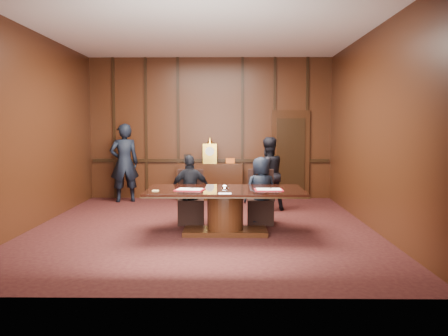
# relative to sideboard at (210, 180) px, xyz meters

# --- Properties ---
(room) EXTENTS (7.00, 7.04, 3.50)m
(room) POSITION_rel_sideboard_xyz_m (0.07, -3.12, 1.24)
(room) COLOR black
(room) RESTS_ON ground
(sideboard) EXTENTS (1.60, 0.45, 1.54)m
(sideboard) POSITION_rel_sideboard_xyz_m (0.00, 0.00, 0.00)
(sideboard) COLOR black
(sideboard) RESTS_ON ground
(conference_table) EXTENTS (2.62, 1.32, 0.76)m
(conference_table) POSITION_rel_sideboard_xyz_m (0.41, -3.76, 0.02)
(conference_table) COLOR black
(conference_table) RESTS_ON ground
(folder_left) EXTENTS (0.51, 0.41, 0.02)m
(folder_left) POSITION_rel_sideboard_xyz_m (-0.17, -3.89, 0.28)
(folder_left) COLOR #A50F1B
(folder_left) RESTS_ON conference_table
(folder_right) EXTENTS (0.47, 0.34, 0.02)m
(folder_right) POSITION_rel_sideboard_xyz_m (1.13, -3.88, 0.28)
(folder_right) COLOR #A50F1B
(folder_right) RESTS_ON conference_table
(inkstand) EXTENTS (0.20, 0.14, 0.12)m
(inkstand) POSITION_rel_sideboard_xyz_m (0.41, -4.21, 0.33)
(inkstand) COLOR white
(inkstand) RESTS_ON conference_table
(notepad) EXTENTS (0.11, 0.08, 0.01)m
(notepad) POSITION_rel_sideboard_xyz_m (-0.71, -4.01, 0.28)
(notepad) COLOR #F8CF79
(notepad) RESTS_ON conference_table
(chair_left) EXTENTS (0.52, 0.52, 0.99)m
(chair_left) POSITION_rel_sideboard_xyz_m (-0.24, -2.88, -0.19)
(chair_left) COLOR black
(chair_left) RESTS_ON ground
(chair_right) EXTENTS (0.51, 0.51, 0.99)m
(chair_right) POSITION_rel_sideboard_xyz_m (1.07, -2.88, -0.19)
(chair_right) COLOR black
(chair_right) RESTS_ON ground
(signatory_left) EXTENTS (0.79, 0.45, 1.28)m
(signatory_left) POSITION_rel_sideboard_xyz_m (-0.24, -2.96, 0.15)
(signatory_left) COLOR black
(signatory_left) RESTS_ON ground
(signatory_right) EXTENTS (0.70, 0.56, 1.25)m
(signatory_right) POSITION_rel_sideboard_xyz_m (1.06, -2.96, 0.14)
(signatory_right) COLOR black
(signatory_right) RESTS_ON ground
(witness_left) EXTENTS (0.79, 0.65, 1.87)m
(witness_left) POSITION_rel_sideboard_xyz_m (-2.03, -0.37, 0.45)
(witness_left) COLOR black
(witness_left) RESTS_ON ground
(witness_right) EXTENTS (0.93, 0.84, 1.58)m
(witness_right) POSITION_rel_sideboard_xyz_m (1.30, -1.50, 0.30)
(witness_right) COLOR black
(witness_right) RESTS_ON ground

